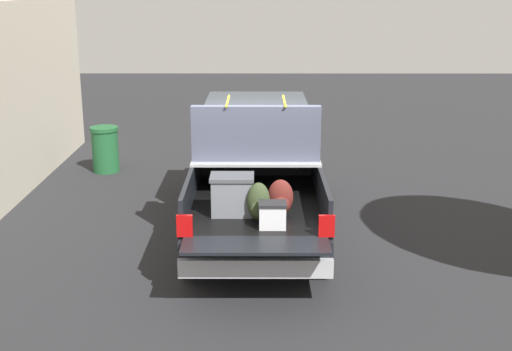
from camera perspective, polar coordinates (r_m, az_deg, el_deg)
name	(u,v)px	position (r m, az deg, el deg)	size (l,w,h in m)	color
ground_plane	(256,229)	(11.14, 0.01, -4.59)	(40.00, 40.00, 0.00)	#262628
pickup_truck	(256,165)	(11.20, 0.00, 0.89)	(6.05, 2.06, 2.23)	black
building_facade	(9,102)	(13.31, -20.26, 5.92)	(8.86, 0.36, 3.63)	beige
trash_can	(105,149)	(14.76, -12.70, 2.20)	(0.60, 0.60, 0.98)	#1E592D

